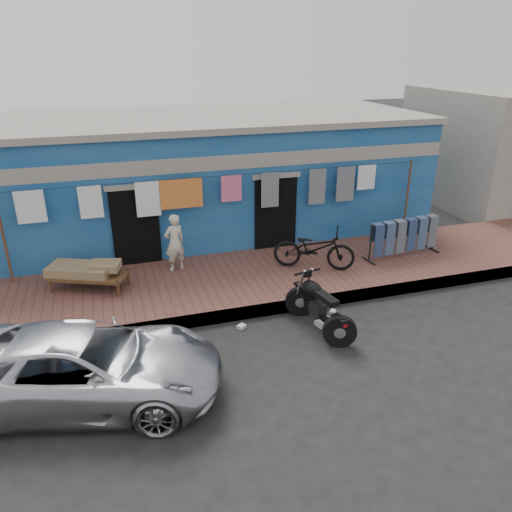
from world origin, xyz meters
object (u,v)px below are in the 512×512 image
at_px(car, 83,366).
at_px(charpoy, 89,276).
at_px(bicycle, 314,244).
at_px(seated_person, 175,243).
at_px(jeans_rack, 404,237).
at_px(motorcycle, 320,305).

relative_size(car, charpoy, 2.30).
relative_size(car, bicycle, 2.30).
bearing_deg(charpoy, seated_person, 11.72).
height_order(car, seated_person, seated_person).
height_order(charpoy, jeans_rack, jeans_rack).
xyz_separation_m(car, charpoy, (0.10, 3.50, -0.07)).
xyz_separation_m(car, motorcycle, (4.31, 0.80, -0.07)).
distance_m(car, charpoy, 3.50).
relative_size(car, jeans_rack, 2.07).
relative_size(car, motorcycle, 2.49).
bearing_deg(car, bicycle, -44.75).
distance_m(seated_person, charpoy, 2.02).
relative_size(bicycle, charpoy, 1.00).
xyz_separation_m(bicycle, motorcycle, (-0.84, -2.22, -0.32)).
distance_m(bicycle, charpoy, 5.08).
bearing_deg(bicycle, car, 148.17).
height_order(motorcycle, charpoy, motorcycle).
bearing_deg(charpoy, bicycle, -5.41).
bearing_deg(car, motorcycle, -64.64).
distance_m(car, motorcycle, 4.38).
xyz_separation_m(charpoy, jeans_rack, (7.47, -0.46, 0.21)).
relative_size(seated_person, motorcycle, 0.79).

